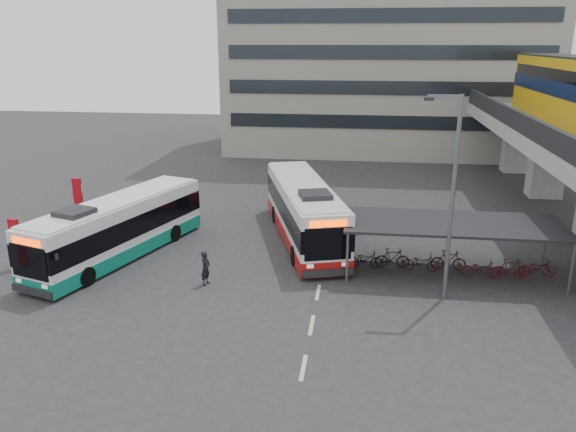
# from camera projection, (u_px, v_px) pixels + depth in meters

# --- Properties ---
(ground) EXTENTS (120.00, 120.00, 0.00)m
(ground) POSITION_uv_depth(u_px,v_px,m) (262.00, 289.00, 24.98)
(ground) COLOR #28282B
(ground) RESTS_ON ground
(bike_shelter) EXTENTS (10.00, 4.00, 2.54)m
(bike_shelter) POSITION_uv_depth(u_px,v_px,m) (451.00, 246.00, 26.33)
(bike_shelter) COLOR #595B60
(bike_shelter) RESTS_ON ground
(office_block) EXTENTS (30.00, 15.00, 25.00)m
(office_block) POSITION_uv_depth(u_px,v_px,m) (387.00, 20.00, 54.51)
(office_block) COLOR gray
(office_block) RESTS_ON ground
(road_markings) EXTENTS (0.15, 7.60, 0.01)m
(road_markings) POSITION_uv_depth(u_px,v_px,m) (312.00, 325.00, 21.83)
(road_markings) COLOR beige
(road_markings) RESTS_ON ground
(bus_main) EXTENTS (5.80, 11.90, 3.45)m
(bus_main) POSITION_uv_depth(u_px,v_px,m) (304.00, 211.00, 30.87)
(bus_main) COLOR white
(bus_main) RESTS_ON ground
(bus_teal) EXTENTS (5.57, 11.22, 3.26)m
(bus_teal) POSITION_uv_depth(u_px,v_px,m) (119.00, 228.00, 28.32)
(bus_teal) COLOR white
(bus_teal) RESTS_ON ground
(pedestrian) EXTENTS (0.49, 0.64, 1.58)m
(pedestrian) POSITION_uv_depth(u_px,v_px,m) (206.00, 268.00, 25.26)
(pedestrian) COLOR black
(pedestrian) RESTS_ON ground
(lamp_post) EXTENTS (1.52, 0.25, 8.62)m
(lamp_post) POSITION_uv_depth(u_px,v_px,m) (451.00, 188.00, 22.63)
(lamp_post) COLOR #595B60
(lamp_post) RESTS_ON ground
(sign_totem_mid) EXTENTS (0.54, 0.21, 2.51)m
(sign_totem_mid) POSITION_uv_depth(u_px,v_px,m) (16.00, 243.00, 26.92)
(sign_totem_mid) COLOR #B00A15
(sign_totem_mid) RESTS_ON ground
(sign_totem_north) EXTENTS (0.57, 0.23, 2.64)m
(sign_totem_north) POSITION_uv_depth(u_px,v_px,m) (78.00, 199.00, 34.20)
(sign_totem_north) COLOR #B00A15
(sign_totem_north) RESTS_ON ground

